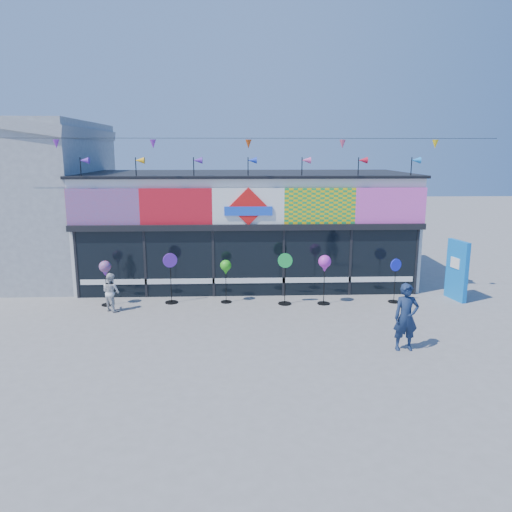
{
  "coord_description": "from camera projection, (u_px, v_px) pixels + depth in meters",
  "views": [
    {
      "loc": [
        -0.39,
        -13.16,
        4.95
      ],
      "look_at": [
        0.2,
        2.0,
        1.71
      ],
      "focal_mm": 35.0,
      "sensor_mm": 36.0,
      "label": 1
    }
  ],
  "objects": [
    {
      "name": "kite_shop",
      "position": [
        247.0,
        226.0,
        19.28
      ],
      "size": [
        16.0,
        5.7,
        5.31
      ],
      "color": "silver",
      "rests_on": "ground"
    },
    {
      "name": "ground",
      "position": [
        252.0,
        331.0,
        13.91
      ],
      "size": [
        80.0,
        80.0,
        0.0
      ],
      "primitive_type": "plane",
      "color": "slate",
      "rests_on": "ground"
    },
    {
      "name": "blue_sign",
      "position": [
        457.0,
        270.0,
        16.62
      ],
      "size": [
        0.36,
        1.02,
        2.01
      ],
      "rotation": [
        0.0,
        0.0,
        0.21
      ],
      "color": "blue",
      "rests_on": "ground"
    },
    {
      "name": "spinner_3",
      "position": [
        285.0,
        277.0,
        16.13
      ],
      "size": [
        0.48,
        0.43,
        1.7
      ],
      "color": "black",
      "rests_on": "ground"
    },
    {
      "name": "spinner_4",
      "position": [
        325.0,
        265.0,
        16.06
      ],
      "size": [
        0.41,
        0.41,
        1.63
      ],
      "color": "black",
      "rests_on": "ground"
    },
    {
      "name": "spinner_2",
      "position": [
        226.0,
        269.0,
        16.26
      ],
      "size": [
        0.36,
        0.36,
        1.44
      ],
      "color": "black",
      "rests_on": "ground"
    },
    {
      "name": "spinner_1",
      "position": [
        171.0,
        277.0,
        16.26
      ],
      "size": [
        0.45,
        0.43,
        1.67
      ],
      "color": "black",
      "rests_on": "ground"
    },
    {
      "name": "spinner_5",
      "position": [
        395.0,
        279.0,
        16.36
      ],
      "size": [
        0.4,
        0.37,
        1.47
      ],
      "color": "black",
      "rests_on": "ground"
    },
    {
      "name": "adult_man",
      "position": [
        406.0,
        317.0,
        12.42
      ],
      "size": [
        0.63,
        0.42,
        1.72
      ],
      "primitive_type": "imported",
      "rotation": [
        0.0,
        0.0,
        0.02
      ],
      "color": "#162646",
      "rests_on": "ground"
    },
    {
      "name": "spinner_0",
      "position": [
        105.0,
        270.0,
        15.95
      ],
      "size": [
        0.37,
        0.37,
        1.48
      ],
      "color": "black",
      "rests_on": "ground"
    },
    {
      "name": "child",
      "position": [
        111.0,
        292.0,
        15.52
      ],
      "size": [
        0.68,
        0.62,
        1.21
      ],
      "primitive_type": "imported",
      "rotation": [
        0.0,
        0.0,
        2.52
      ],
      "color": "silver",
      "rests_on": "ground"
    }
  ]
}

